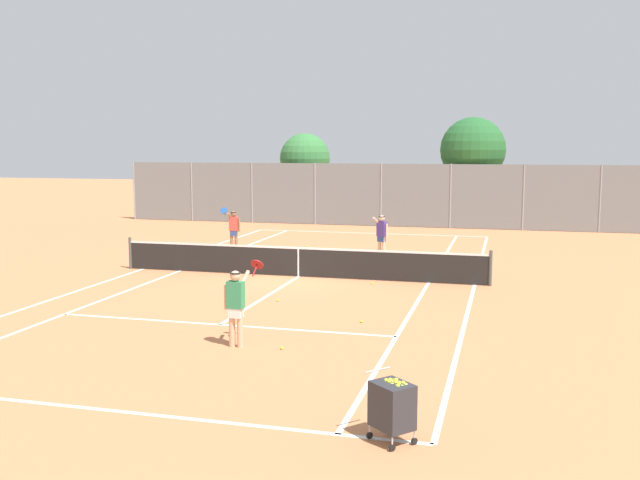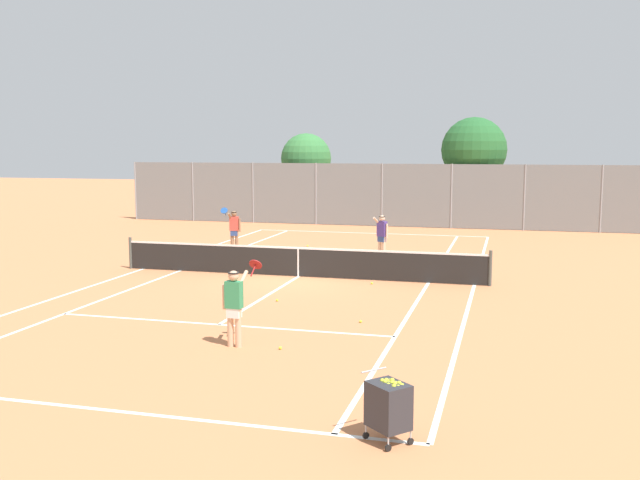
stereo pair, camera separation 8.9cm
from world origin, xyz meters
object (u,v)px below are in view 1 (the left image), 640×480
Objects in this scene: loose_tennis_ball_0 at (362,321)px; loose_tennis_ball_3 at (412,279)px; loose_tennis_ball_1 at (372,283)px; loose_tennis_ball_4 at (278,300)px; tree_behind_left at (304,160)px; player_far_right at (382,234)px; loose_tennis_ball_5 at (282,348)px; loose_tennis_ball_2 at (307,246)px; tennis_net at (298,261)px; player_near_side at (236,303)px; ball_cart at (392,405)px; player_far_left at (234,228)px; tree_behind_right at (471,151)px.

loose_tennis_ball_0 is 5.65m from loose_tennis_ball_3.
loose_tennis_ball_1 and loose_tennis_ball_4 have the same top height.
loose_tennis_ball_1 is 20.16m from tree_behind_left.
player_far_right reaches higher than loose_tennis_ball_5.
player_far_right is 4.30m from loose_tennis_ball_2.
loose_tennis_ball_4 is (0.51, -3.66, -0.48)m from tennis_net.
tree_behind_left reaches higher than loose_tennis_ball_0.
player_near_side is (1.05, -8.01, 0.42)m from tennis_net.
loose_tennis_ball_0 and loose_tennis_ball_2 have the same top height.
loose_tennis_ball_1 and loose_tennis_ball_3 have the same top height.
ball_cart reaches higher than loose_tennis_ball_5.
loose_tennis_ball_5 is (1.51, -4.31, 0.00)m from loose_tennis_ball_4.
loose_tennis_ball_2 is at bearing 103.96° from loose_tennis_ball_5.
player_near_side is at bearing -68.07° from player_far_left.
player_far_right reaches higher than loose_tennis_ball_0.
player_near_side is 26.88× the size of loose_tennis_ball_3.
tree_behind_left reaches higher than loose_tennis_ball_3.
loose_tennis_ball_5 is at bearing -100.71° from loose_tennis_ball_3.
player_near_side is 1.11× the size of player_far_right.
loose_tennis_ball_2 is at bearing 39.60° from player_far_left.
loose_tennis_ball_1 is 1.00× the size of loose_tennis_ball_5.
tree_behind_right reaches higher than player_near_side.
tree_behind_left reaches higher than ball_cart.
loose_tennis_ball_4 is at bearing -99.75° from player_far_right.
loose_tennis_ball_5 is 0.01× the size of tree_behind_left.
player_far_left is 14.09m from loose_tennis_ball_5.
ball_cart is at bearing -71.59° from tree_behind_left.
tree_behind_right is (3.91, 20.47, 3.84)m from loose_tennis_ball_4.
loose_tennis_ball_4 is 21.19m from tree_behind_right.
player_far_left reaches higher than tennis_net.
tree_behind_right is (0.84, 16.54, 3.84)m from loose_tennis_ball_3.
loose_tennis_ball_5 is 26.89m from tree_behind_left.
loose_tennis_ball_5 is at bearing -75.76° from tennis_net.
loose_tennis_ball_2 is 1.00× the size of loose_tennis_ball_4.
tree_behind_left is at bearing 112.10° from loose_tennis_ball_1.
player_near_side is at bearing -128.47° from loose_tennis_ball_0.
loose_tennis_ball_3 is (3.58, 0.27, -0.48)m from tennis_net.
loose_tennis_ball_4 is (-2.64, 1.70, 0.00)m from loose_tennis_ball_0.
loose_tennis_ball_1 is at bearing 56.51° from loose_tennis_ball_4.
player_far_left is 26.88× the size of loose_tennis_ball_1.
player_far_right is 0.28× the size of tree_behind_right.
tree_behind_right is (9.39, -0.96, 0.50)m from tree_behind_left.
player_near_side is 4.47m from loose_tennis_ball_4.
loose_tennis_ball_2 is 8.29m from loose_tennis_ball_3.
player_far_left is 12.42m from loose_tennis_ball_0.
player_far_right is 4.57m from loose_tennis_ball_3.
loose_tennis_ball_1 is at bearing -96.26° from tree_behind_right.
loose_tennis_ball_2 is (-1.63, 6.72, -0.48)m from tennis_net.
player_far_right reaches higher than loose_tennis_ball_3.
loose_tennis_ball_0 is at bearing -32.82° from loose_tennis_ball_4.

